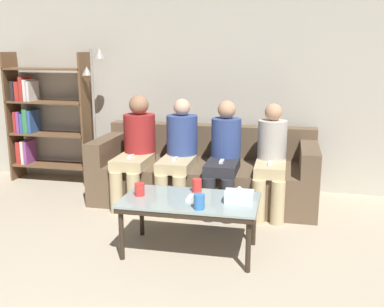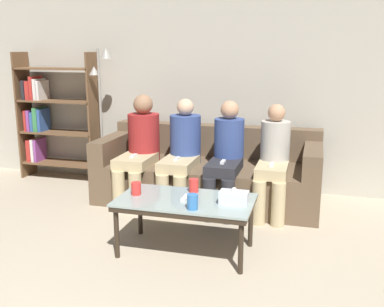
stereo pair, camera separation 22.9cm
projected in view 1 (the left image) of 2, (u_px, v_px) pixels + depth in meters
The scene contains 14 objects.
wall_back at pixel (215, 77), 5.17m from camera, with size 12.00×0.06×2.60m.
couch at pixel (205, 174), 4.87m from camera, with size 2.34×0.95×0.77m.
coffee_table at pixel (190, 204), 3.57m from camera, with size 1.08×0.59×0.45m.
cup_near_left at pixel (197, 185), 3.72m from camera, with size 0.08×0.08×0.11m.
cup_near_right at pixel (199, 202), 3.32m from camera, with size 0.08×0.08×0.11m.
cup_far_center at pixel (140, 189), 3.63m from camera, with size 0.08×0.08×0.10m.
tissue_box at pixel (239, 197), 3.46m from camera, with size 0.22×0.12×0.13m.
game_remote at pixel (190, 198), 3.56m from camera, with size 0.04×0.15×0.02m.
bookshelf at pixel (40, 118), 5.51m from camera, with size 1.01×0.32×1.58m.
standing_lamp at pixel (95, 104), 5.16m from camera, with size 0.31×0.26×1.63m.
seated_person_left_end at pixel (136, 146), 4.74m from camera, with size 0.34×0.73×1.14m.
seated_person_mid_left at pixel (179, 151), 4.64m from camera, with size 0.33×0.73×1.11m.
seated_person_mid_right at pixel (224, 154), 4.53m from camera, with size 0.31×0.72×1.10m.
seated_person_right_end at pixel (271, 157), 4.44m from camera, with size 0.31×0.67×1.08m.
Camera 1 is at (0.86, -1.16, 1.62)m, focal length 42.00 mm.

